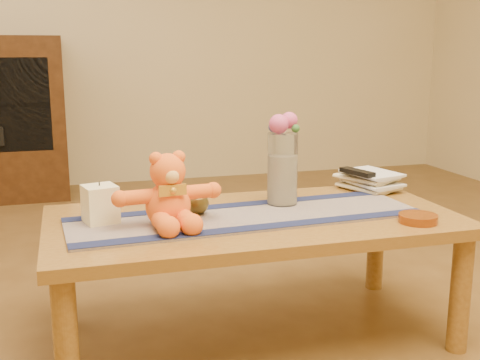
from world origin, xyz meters
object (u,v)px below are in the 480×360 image
object	(u,v)px
teddy_bear	(168,190)
book_bottom	(355,190)
pillar_candle	(100,204)
tv_remote	(357,172)
bronze_ball	(198,203)
glass_vase	(282,169)
amber_dish	(418,218)

from	to	relation	value
teddy_bear	book_bottom	world-z (taller)	teddy_bear
teddy_bear	book_bottom	bearing A→B (deg)	11.97
pillar_candle	tv_remote	bearing A→B (deg)	9.28
pillar_candle	bronze_ball	distance (m)	0.33
teddy_bear	glass_vase	xyz separation A→B (m)	(0.44, 0.15, 0.02)
teddy_bear	amber_dish	size ratio (longest dim) A/B	2.61
bronze_ball	pillar_candle	bearing A→B (deg)	-179.08
glass_vase	tv_remote	xyz separation A→B (m)	(0.36, 0.11, -0.05)
teddy_bear	tv_remote	distance (m)	0.84
pillar_candle	glass_vase	world-z (taller)	glass_vase
tv_remote	teddy_bear	bearing A→B (deg)	-179.42
teddy_bear	pillar_candle	xyz separation A→B (m)	(-0.21, 0.09, -0.05)
teddy_bear	glass_vase	size ratio (longest dim) A/B	1.28
tv_remote	amber_dish	xyz separation A→B (m)	(0.00, -0.44, -0.07)
teddy_bear	tv_remote	world-z (taller)	teddy_bear
amber_dish	book_bottom	bearing A→B (deg)	90.50
glass_vase	teddy_bear	bearing A→B (deg)	-161.45
amber_dish	teddy_bear	bearing A→B (deg)	166.98
pillar_candle	glass_vase	distance (m)	0.66
glass_vase	book_bottom	xyz separation A→B (m)	(0.35, 0.11, -0.13)
pillar_candle	glass_vase	bearing A→B (deg)	5.23
pillar_candle	tv_remote	xyz separation A→B (m)	(1.01, 0.16, 0.02)
teddy_bear	pillar_candle	size ratio (longest dim) A/B	2.74
book_bottom	glass_vase	bearing A→B (deg)	177.96
glass_vase	amber_dish	world-z (taller)	glass_vase
glass_vase	tv_remote	size ratio (longest dim) A/B	1.62
book_bottom	tv_remote	bearing A→B (deg)	-93.00
pillar_candle	book_bottom	distance (m)	1.02
pillar_candle	tv_remote	world-z (taller)	pillar_candle
bronze_ball	amber_dish	bearing A→B (deg)	-22.29
pillar_candle	tv_remote	size ratio (longest dim) A/B	0.76
pillar_candle	book_bottom	xyz separation A→B (m)	(1.01, 0.17, -0.06)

